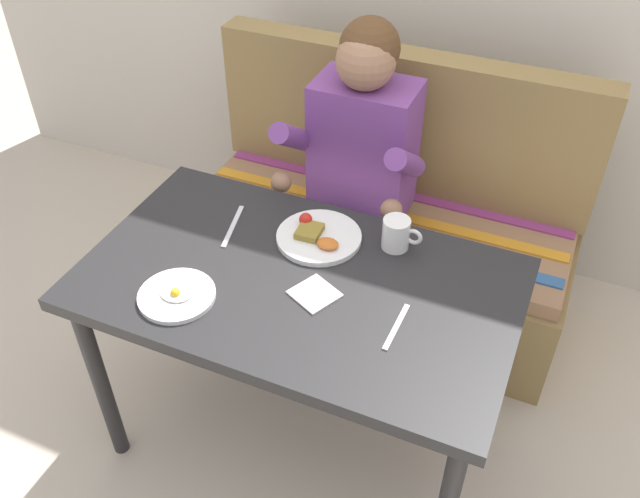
# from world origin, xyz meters

# --- Properties ---
(ground_plane) EXTENTS (8.00, 8.00, 0.00)m
(ground_plane) POSITION_xyz_m (0.00, 0.00, 0.00)
(ground_plane) COLOR beige
(table) EXTENTS (1.20, 0.70, 0.73)m
(table) POSITION_xyz_m (0.00, 0.00, 0.65)
(table) COLOR #242424
(table) RESTS_ON ground
(couch) EXTENTS (1.44, 0.56, 1.00)m
(couch) POSITION_xyz_m (0.00, 0.76, 0.33)
(couch) COLOR olive
(couch) RESTS_ON ground
(person) EXTENTS (0.45, 0.61, 1.21)m
(person) POSITION_xyz_m (-0.06, 0.59, 0.74)
(person) COLOR #773F8A
(person) RESTS_ON ground
(plate_breakfast) EXTENTS (0.25, 0.25, 0.05)m
(plate_breakfast) POSITION_xyz_m (-0.02, 0.18, 0.74)
(plate_breakfast) COLOR white
(plate_breakfast) RESTS_ON table
(plate_eggs) EXTENTS (0.21, 0.21, 0.04)m
(plate_eggs) POSITION_xyz_m (-0.26, -0.20, 0.74)
(plate_eggs) COLOR white
(plate_eggs) RESTS_ON table
(coffee_mug) EXTENTS (0.12, 0.08, 0.10)m
(coffee_mug) POSITION_xyz_m (0.20, 0.24, 0.78)
(coffee_mug) COLOR white
(coffee_mug) RESTS_ON table
(napkin) EXTENTS (0.15, 0.15, 0.01)m
(napkin) POSITION_xyz_m (0.07, -0.04, 0.73)
(napkin) COLOR silver
(napkin) RESTS_ON table
(fork) EXTENTS (0.02, 0.17, 0.00)m
(fork) POSITION_xyz_m (0.31, -0.07, 0.73)
(fork) COLOR silver
(fork) RESTS_ON table
(knife) EXTENTS (0.06, 0.20, 0.00)m
(knife) POSITION_xyz_m (-0.28, 0.13, 0.73)
(knife) COLOR silver
(knife) RESTS_ON table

